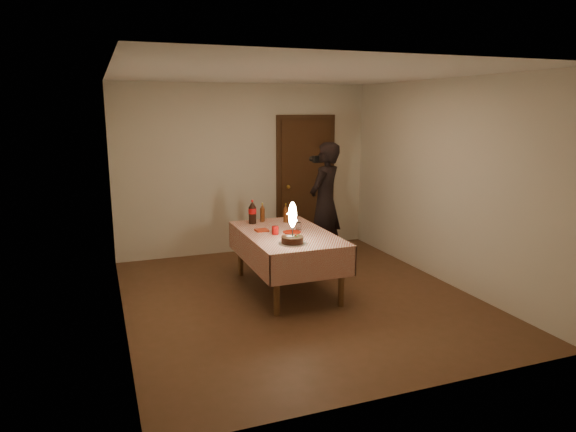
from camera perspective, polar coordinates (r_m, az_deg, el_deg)
The scene contains 12 objects.
ground at distance 6.23m, azimuth 1.23°, elevation -9.07°, with size 4.00×4.50×0.01m, color brown.
room_shell at distance 5.93m, azimuth 1.34°, elevation 6.33°, with size 4.04×4.54×2.62m.
dining_table at distance 6.32m, azimuth -0.16°, elevation -2.71°, with size 1.02×1.72×0.73m.
birthday_cake at distance 5.76m, azimuth 0.50°, elevation -1.82°, with size 0.31×0.31×0.48m.
red_plate at distance 6.31m, azimuth 0.46°, elevation -1.79°, with size 0.22×0.22×0.01m, color red.
red_cup at distance 6.20m, azimuth -1.43°, elevation -1.59°, with size 0.08×0.08×0.10m, color #AA0D0B.
clear_cup at distance 6.43m, azimuth 1.19°, elevation -1.14°, with size 0.07×0.07×0.09m, color silver.
napkin_stack at distance 6.38m, azimuth -2.94°, elevation -1.59°, with size 0.15×0.15×0.02m, color #A42B12.
cola_bottle at distance 6.77m, azimuth -3.98°, elevation 0.43°, with size 0.10×0.10×0.32m.
amber_bottle_left at distance 6.88m, azimuth -2.87°, elevation 0.34°, with size 0.06×0.06×0.25m.
amber_bottle_right at distance 6.84m, azimuth -0.25°, elevation 0.28°, with size 0.06×0.06×0.25m.
photographer at distance 7.58m, azimuth 4.12°, elevation 1.60°, with size 0.76×0.73×1.75m.
Camera 1 is at (-2.17, -5.40, 2.23)m, focal length 32.00 mm.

